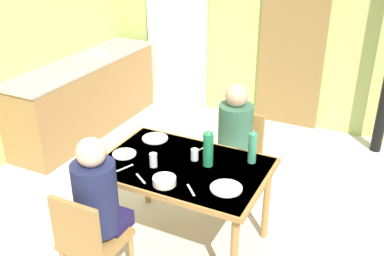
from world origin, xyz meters
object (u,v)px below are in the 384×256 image
(person_near_diner, at_px, (97,195))
(water_bottle_green_far, at_px, (253,147))
(dining_table, at_px, (184,174))
(person_far_diner, at_px, (235,132))
(chair_near_diner, at_px, (89,240))
(kitchen_counter, at_px, (86,96))
(chair_far_diner, at_px, (239,154))
(water_bottle_green_near, at_px, (208,149))
(serving_bowl_center, at_px, (164,181))

(person_near_diner, xyz_separation_m, water_bottle_green_far, (0.78, 0.92, 0.11))
(dining_table, distance_m, person_far_diner, 0.68)
(chair_near_diner, bearing_deg, dining_table, 67.69)
(kitchen_counter, bearing_deg, dining_table, -33.89)
(person_far_diner, bearing_deg, chair_far_diner, -90.00)
(water_bottle_green_far, bearing_deg, chair_near_diner, -126.37)
(chair_near_diner, relative_size, water_bottle_green_near, 2.85)
(person_far_diner, bearing_deg, kitchen_counter, -18.35)
(kitchen_counter, xyz_separation_m, chair_far_diner, (2.25, -0.61, 0.05))
(dining_table, distance_m, chair_near_diner, 0.87)
(dining_table, bearing_deg, person_near_diner, -116.39)
(chair_near_diner, bearing_deg, serving_bowl_center, 56.29)
(person_near_diner, distance_m, person_far_diner, 1.40)
(person_far_diner, distance_m, water_bottle_green_far, 0.49)
(water_bottle_green_far, bearing_deg, serving_bowl_center, -128.51)
(person_far_diner, distance_m, serving_bowl_center, 0.97)
(serving_bowl_center, bearing_deg, dining_table, 90.30)
(chair_near_diner, xyz_separation_m, water_bottle_green_far, (0.78, 1.06, 0.39))
(dining_table, xyz_separation_m, person_near_diner, (-0.32, -0.65, 0.11))
(person_near_diner, bearing_deg, kitchen_counter, 130.59)
(chair_near_diner, bearing_deg, person_near_diner, 90.00)
(dining_table, distance_m, water_bottle_green_far, 0.57)
(chair_near_diner, relative_size, serving_bowl_center, 5.12)
(chair_far_diner, height_order, water_bottle_green_far, water_bottle_green_far)
(person_near_diner, relative_size, water_bottle_green_near, 2.52)
(kitchen_counter, relative_size, water_bottle_green_near, 7.39)
(chair_near_diner, xyz_separation_m, person_near_diner, (-0.00, 0.14, 0.28))
(water_bottle_green_near, xyz_separation_m, serving_bowl_center, (-0.17, -0.38, -0.12))
(kitchen_counter, xyz_separation_m, water_bottle_green_far, (2.54, -1.13, 0.44))
(water_bottle_green_near, relative_size, serving_bowl_center, 1.80)
(chair_near_diner, bearing_deg, person_far_diner, 71.22)
(chair_far_diner, relative_size, water_bottle_green_near, 2.85)
(dining_table, bearing_deg, chair_far_diner, 78.08)
(dining_table, bearing_deg, water_bottle_green_far, 30.70)
(kitchen_counter, distance_m, water_bottle_green_far, 2.81)
(chair_far_diner, distance_m, water_bottle_green_far, 0.71)
(dining_table, bearing_deg, serving_bowl_center, -89.70)
(water_bottle_green_far, bearing_deg, chair_far_diner, 119.31)
(water_bottle_green_near, height_order, water_bottle_green_far, water_bottle_green_near)
(person_near_diner, bearing_deg, chair_far_diner, 71.22)
(water_bottle_green_near, bearing_deg, serving_bowl_center, -113.97)
(person_near_diner, xyz_separation_m, water_bottle_green_near, (0.50, 0.73, 0.12))
(chair_far_diner, height_order, person_far_diner, person_far_diner)
(chair_near_diner, distance_m, serving_bowl_center, 0.65)
(kitchen_counter, xyz_separation_m, dining_table, (2.08, -1.40, 0.23))
(person_near_diner, xyz_separation_m, serving_bowl_center, (0.33, 0.35, 0.00))
(dining_table, bearing_deg, person_far_diner, 75.69)
(person_far_diner, bearing_deg, water_bottle_green_far, 127.30)
(water_bottle_green_near, bearing_deg, chair_near_diner, -119.66)
(person_near_diner, relative_size, serving_bowl_center, 4.53)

